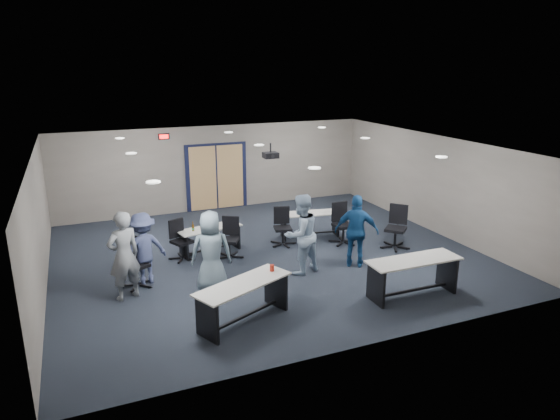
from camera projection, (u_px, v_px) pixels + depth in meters
name	position (u px, v px, depth m)	size (l,w,h in m)	color
floor	(267.00, 255.00, 12.38)	(10.00, 10.00, 0.00)	black
back_wall	(216.00, 168.00, 15.98)	(10.00, 0.04, 2.70)	slate
front_wall	(368.00, 272.00, 8.02)	(10.00, 0.04, 2.70)	slate
left_wall	(38.00, 228.00, 10.14)	(0.04, 9.00, 2.70)	slate
right_wall	(434.00, 184.00, 13.85)	(0.04, 9.00, 2.70)	slate
ceiling	(266.00, 147.00, 11.62)	(10.00, 9.00, 0.04)	silver
double_door	(217.00, 177.00, 16.03)	(2.00, 0.07, 2.20)	black
exit_sign	(164.00, 137.00, 15.03)	(0.32, 0.07, 0.18)	black
ceiling_projector	(271.00, 155.00, 12.25)	(0.35, 0.32, 0.37)	black
ceiling_can_lights	(263.00, 147.00, 11.85)	(6.24, 5.74, 0.02)	silver
table_front_left	(244.00, 295.00, 9.04)	(2.00, 1.35, 0.90)	beige
table_front_right	(413.00, 271.00, 10.07)	(1.96, 0.68, 0.79)	beige
table_back_left	(210.00, 235.00, 12.43)	(1.68, 0.86, 0.89)	beige
table_back_right	(310.00, 220.00, 13.57)	(1.75, 0.85, 0.68)	beige
chair_back_a	(182.00, 240.00, 11.97)	(0.62, 0.62, 0.98)	black
chair_back_b	(229.00, 239.00, 12.05)	(0.63, 0.63, 1.00)	black
chair_back_c	(283.00, 227.00, 12.92)	(0.62, 0.62, 0.99)	black
chair_back_d	(344.00, 224.00, 13.04)	(0.68, 0.68, 1.08)	black
chair_loose_left	(136.00, 264.00, 10.50)	(0.65, 0.65, 1.03)	black
chair_loose_right	(396.00, 227.00, 12.69)	(0.70, 0.70, 1.11)	black
person_gray	(124.00, 256.00, 9.85)	(0.67, 0.44, 1.83)	gray
person_plaid	(211.00, 252.00, 10.21)	(0.84, 0.55, 1.72)	slate
person_lightblue	(301.00, 234.00, 11.09)	(0.89, 0.69, 1.83)	#9FB8D2
person_navy	(357.00, 231.00, 11.48)	(1.00, 0.42, 1.71)	navy
person_back	(143.00, 249.00, 10.58)	(1.02, 0.59, 1.58)	#424C78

